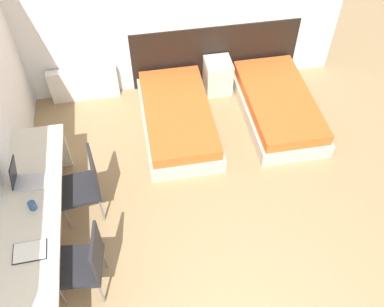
% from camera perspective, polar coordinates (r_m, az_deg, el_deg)
% --- Properties ---
extents(wall_back, '(5.16, 0.05, 2.70)m').
position_cam_1_polar(wall_back, '(6.12, -3.48, 19.12)').
color(wall_back, white).
rests_on(wall_back, ground_plane).
extents(headboard_panel, '(2.55, 0.03, 0.96)m').
position_cam_1_polar(headboard_panel, '(6.67, 3.10, 13.03)').
color(headboard_panel, black).
rests_on(headboard_panel, ground_plane).
extents(bed_near_window, '(0.98, 1.85, 0.37)m').
position_cam_1_polar(bed_near_window, '(6.04, -1.92, 4.71)').
color(bed_near_window, beige).
rests_on(bed_near_window, ground_plane).
extents(bed_near_door, '(0.98, 1.85, 0.37)m').
position_cam_1_polar(bed_near_door, '(6.34, 11.37, 6.26)').
color(bed_near_door, beige).
rests_on(bed_near_door, ground_plane).
extents(nightstand, '(0.39, 0.40, 0.52)m').
position_cam_1_polar(nightstand, '(6.62, 3.45, 10.32)').
color(nightstand, beige).
rests_on(nightstand, ground_plane).
extents(radiator, '(1.00, 0.12, 0.54)m').
position_cam_1_polar(radiator, '(6.64, -14.17, 8.96)').
color(radiator, silver).
rests_on(radiator, ground_plane).
extents(desk, '(0.60, 2.53, 0.74)m').
position_cam_1_polar(desk, '(4.76, -20.29, -8.66)').
color(desk, beige).
rests_on(desk, ground_plane).
extents(chair_near_laptop, '(0.50, 0.50, 0.94)m').
position_cam_1_polar(chair_near_laptop, '(5.01, -14.19, -3.92)').
color(chair_near_laptop, '#232328').
rests_on(chair_near_laptop, ground_plane).
extents(chair_near_notebook, '(0.51, 0.51, 0.94)m').
position_cam_1_polar(chair_near_notebook, '(4.48, -14.01, -13.86)').
color(chair_near_notebook, '#232328').
rests_on(chair_near_notebook, ground_plane).
extents(laptop, '(0.36, 0.26, 0.35)m').
position_cam_1_polar(laptop, '(4.86, -21.40, -3.17)').
color(laptop, silver).
rests_on(laptop, desk).
extents(open_notebook, '(0.32, 0.23, 0.02)m').
position_cam_1_polar(open_notebook, '(4.41, -20.81, -12.10)').
color(open_notebook, black).
rests_on(open_notebook, desk).
extents(mug, '(0.08, 0.08, 0.09)m').
position_cam_1_polar(mug, '(4.65, -20.52, -6.51)').
color(mug, '#2D5184').
rests_on(mug, desk).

